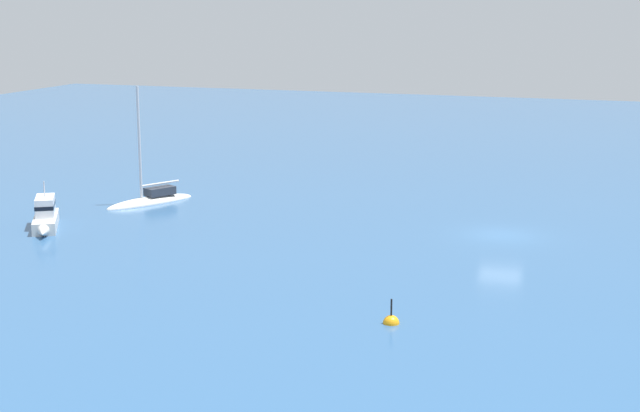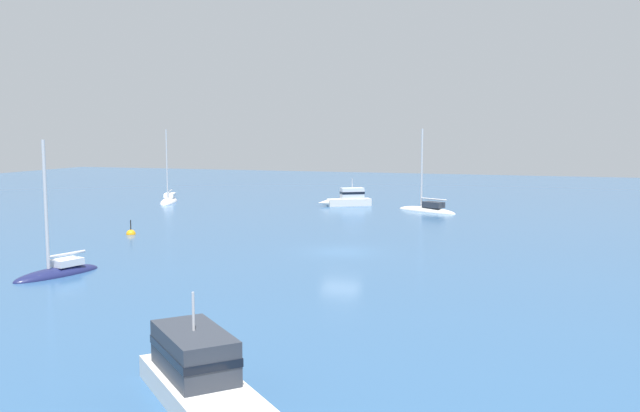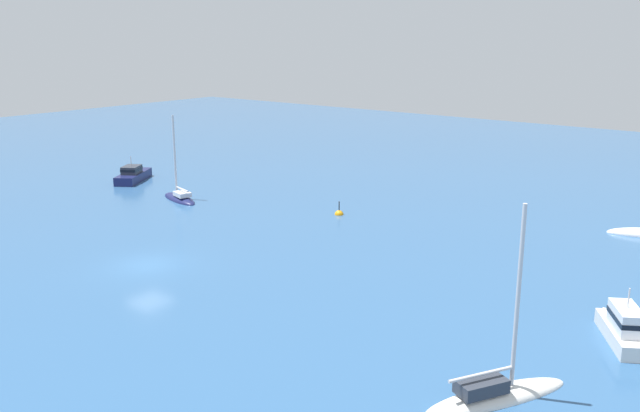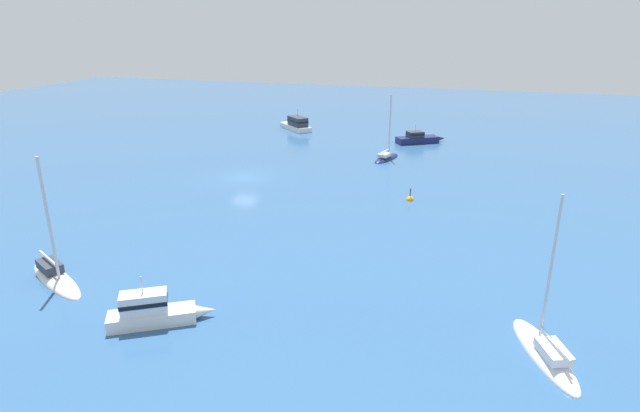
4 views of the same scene
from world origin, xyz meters
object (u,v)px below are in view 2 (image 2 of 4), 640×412
ketch (58,272)px  ketch_1 (169,201)px  sloop (427,209)px  channel_buoy (131,234)px  cabin_cruiser (349,198)px  launch (200,374)px

ketch → ketch_1: ketch_1 is taller
sloop → channel_buoy: size_ratio=5.83×
cabin_cruiser → launch: size_ratio=0.80×
sloop → ketch_1: bearing=29.5°
cabin_cruiser → launch: bearing=70.2°
ketch_1 → launch: (-48.39, -29.55, 0.71)m
cabin_cruiser → sloop: sloop is taller
sloop → launch: size_ratio=1.27×
sloop → ketch_1: sloop is taller
sloop → launch: sloop is taller
launch → ketch_1: bearing=165.0°
cabin_cruiser → channel_buoy: cabin_cruiser is taller
ketch_1 → sloop: bearing=70.4°
sloop → channel_buoy: (-21.68, 18.73, -0.17)m
sloop → ketch: 38.26m
sloop → launch: (-48.88, -1.57, 0.64)m
cabin_cruiser → ketch: 38.41m
cabin_cruiser → launch: launch is taller
cabin_cruiser → ketch: size_ratio=0.68×
cabin_cruiser → ketch: bearing=50.7°
cabin_cruiser → sloop: bearing=133.0°
ketch → ketch_1: (35.06, 13.83, -0.06)m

